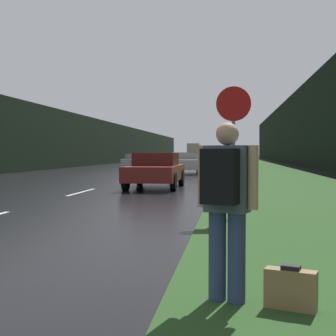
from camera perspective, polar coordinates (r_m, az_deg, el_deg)
The scene contains 14 objects.
grass_verge at distance 42.24m, azimuth 10.81°, elevation -0.01°, with size 6.00×240.00×0.02m, color #26471E.
lane_stripe_c at distance 16.74m, azimuth -10.50°, elevation -2.90°, with size 0.12×3.00×0.01m, color silver.
lane_stripe_d at distance 23.48m, azimuth -5.18°, elevation -1.51°, with size 0.12×3.00×0.01m, color silver.
lane_stripe_e at distance 30.33m, azimuth -2.26°, elevation -0.73°, with size 0.12×3.00×0.01m, color silver.
lane_stripe_f at distance 37.24m, azimuth -0.41°, elevation -0.24°, with size 0.12×3.00×0.01m, color silver.
treeline_far_side at distance 54.49m, azimuth -9.21°, elevation 3.13°, with size 2.00×140.00×5.17m, color black.
treeline_near_side at distance 52.89m, azimuth 16.75°, elevation 4.89°, with size 2.00×140.00×8.46m, color black.
stop_sign at distance 9.83m, azimuth 7.98°, elevation 3.83°, with size 0.72×0.07×2.77m.
hitchhiker_with_backpack at distance 4.30m, azimuth 7.05°, elevation -3.91°, with size 0.56×0.49×1.67m.
suitcase at distance 4.37m, azimuth 14.72°, elevation -14.17°, with size 0.47×0.28×0.41m.
car_passing_near at distance 18.35m, azimuth -1.53°, elevation -0.24°, with size 1.97×4.36×1.38m.
car_passing_far at distance 30.90m, azimuth 2.19°, elevation 0.66°, with size 2.03×4.52×1.40m.
car_oncoming at distance 38.10m, azimuth -3.71°, elevation 0.80°, with size 1.98×4.37×1.29m.
delivery_truck at distance 97.75m, azimuth 3.22°, elevation 2.09°, with size 2.56×8.26×3.24m.
Camera 1 is at (5.19, -2.15, 1.40)m, focal length 50.00 mm.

